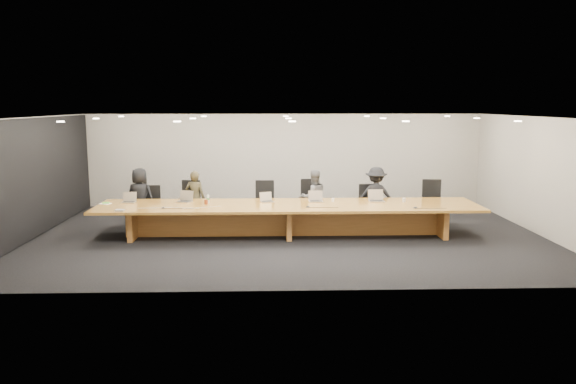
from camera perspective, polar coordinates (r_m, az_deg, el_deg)
name	(u,v)px	position (r m, az deg, el deg)	size (l,w,h in m)	color
ground	(288,235)	(13.41, 0.04, -4.42)	(12.00, 12.00, 0.00)	black
back_wall	(284,160)	(17.13, -0.40, 3.26)	(12.00, 0.02, 2.80)	silver
left_wall_panel	(32,179)	(14.26, -24.56, 1.17)	(0.08, 7.84, 2.74)	black
conference_table	(288,214)	(13.30, 0.04, -2.24)	(9.00, 1.80, 0.75)	#986321
chair_far_left	(151,205)	(14.87, -13.71, -1.32)	(0.53, 0.53, 1.03)	black
chair_left	(188,203)	(14.63, -10.12, -1.10)	(0.60, 0.60, 1.17)	black
chair_mid_left	(264,203)	(14.49, -2.43, -1.09)	(0.59, 0.59, 1.16)	black
chair_mid_right	(311,201)	(14.63, 2.39, -0.95)	(0.60, 0.60, 1.18)	black
chair_right	(369,204)	(14.74, 8.19, -1.22)	(0.53, 0.53, 1.04)	black
chair_far_right	(433,202)	(15.12, 14.49, -0.94)	(0.59, 0.59, 1.16)	black
person_a	(140,197)	(14.86, -14.80, -0.47)	(0.73, 0.47, 1.49)	black
person_b	(195,198)	(14.62, -9.41, -0.60)	(0.51, 0.34, 1.41)	#35301D
person_c	(314,197)	(14.47, 2.63, -0.56)	(0.69, 0.54, 1.43)	#575759
person_d	(376,196)	(14.73, 8.92, -0.37)	(0.96, 0.55, 1.49)	black
laptop_a	(128,197)	(14.01, -15.91, -0.53)	(0.32, 0.24, 0.26)	tan
laptop_b	(184,196)	(13.78, -10.53, -0.44)	(0.35, 0.26, 0.28)	beige
laptop_c	(267,197)	(13.57, -2.12, -0.52)	(0.31, 0.22, 0.24)	#BDAA90
laptop_d	(316,196)	(13.61, 2.86, -0.44)	(0.34, 0.25, 0.27)	#B9A58D
laptop_e	(377,196)	(13.79, 9.01, -0.36)	(0.37, 0.27, 0.29)	#BCA990
water_bottle	(208,199)	(13.57, -8.14, -0.71)	(0.06, 0.06, 0.20)	silver
amber_mug	(206,202)	(13.41, -8.32, -1.01)	(0.09, 0.09, 0.11)	maroon
paper_cup_near	(333,200)	(13.67, 4.60, -0.80)	(0.07, 0.07, 0.09)	white
paper_cup_far	(404,200)	(13.84, 11.71, -0.82)	(0.08, 0.08, 0.10)	silver
notepad	(105,204)	(14.00, -18.08, -1.14)	(0.24, 0.19, 0.01)	white
lime_gadget	(106,203)	(14.00, -18.01, -1.06)	(0.16, 0.09, 0.02)	#56BC32
av_box	(120,210)	(13.00, -16.71, -1.79)	(0.20, 0.15, 0.03)	silver
mic_left	(163,208)	(13.07, -12.56, -1.58)	(0.10, 0.10, 0.03)	black
mic_center	(308,207)	(12.91, 2.03, -1.49)	(0.11, 0.11, 0.03)	black
mic_right	(415,207)	(13.11, 12.82, -1.55)	(0.13, 0.13, 0.03)	black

